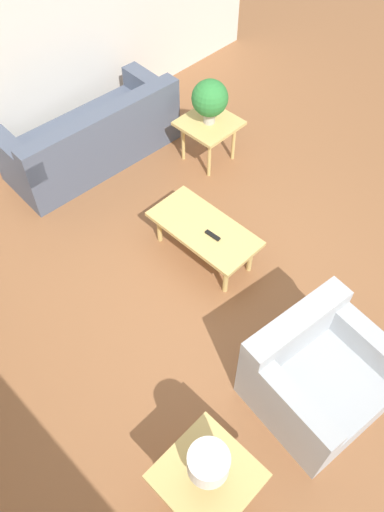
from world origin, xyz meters
TOP-DOWN VIEW (x-y plane):
  - ground_plane at (0.00, 0.00)m, footprint 14.00×14.00m
  - wall_right at (3.06, 0.00)m, footprint 0.12×7.20m
  - sofa at (2.37, -0.38)m, footprint 0.92×2.04m
  - armchair at (-1.15, 0.22)m, footprint 1.01×1.08m
  - coffee_table at (0.48, -0.21)m, footprint 1.08×0.53m
  - side_table_plant at (1.44, -1.31)m, footprint 0.60×0.60m
  - side_table_lamp at (-1.08, 1.40)m, footprint 0.60×0.60m
  - potted_plant at (1.44, -1.31)m, footprint 0.39×0.39m
  - table_lamp at (-1.08, 1.40)m, footprint 0.26×0.26m
  - remote_control at (0.35, -0.19)m, footprint 0.16×0.05m

SIDE VIEW (x-z plane):
  - ground_plane at x=0.00m, z-range 0.00..0.00m
  - sofa at x=2.37m, z-range -0.09..0.70m
  - armchair at x=-1.15m, z-range -0.08..0.71m
  - coffee_table at x=0.48m, z-range 0.16..0.56m
  - remote_control at x=0.35m, z-range 0.41..0.43m
  - side_table_plant at x=1.44m, z-range 0.19..0.71m
  - side_table_lamp at x=-1.08m, z-range 0.19..0.71m
  - table_lamp at x=-1.08m, z-range 0.57..0.94m
  - potted_plant at x=1.44m, z-range 0.57..1.07m
  - wall_right at x=3.06m, z-range 0.00..2.70m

